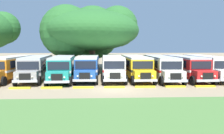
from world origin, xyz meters
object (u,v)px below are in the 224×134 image
parked_bus_slot_2 (63,67)px  parked_bus_slot_5 (135,66)px  parked_bus_slot_0 (12,66)px  parked_bus_slot_8 (206,66)px  parked_bus_slot_4 (113,66)px  parked_bus_slot_3 (88,66)px  parked_bus_slot_6 (160,66)px  parked_bus_slot_7 (184,66)px  parked_bus_slot_1 (37,66)px  broad_shade_tree (91,31)px

parked_bus_slot_2 → parked_bus_slot_5: (8.96, 0.48, 0.00)m
parked_bus_slot_0 → parked_bus_slot_8: same height
parked_bus_slot_0 → parked_bus_slot_4: same height
parked_bus_slot_8 → parked_bus_slot_0: bearing=-89.9°
parked_bus_slot_3 → parked_bus_slot_6: same height
parked_bus_slot_4 → parked_bus_slot_7: same height
parked_bus_slot_1 → parked_bus_slot_7: 18.40m
parked_bus_slot_0 → parked_bus_slot_7: size_ratio=1.00×
parked_bus_slot_3 → parked_bus_slot_8: bearing=89.0°
parked_bus_slot_4 → parked_bus_slot_6: bearing=83.8°
parked_bus_slot_0 → parked_bus_slot_3: same height
parked_bus_slot_3 → parked_bus_slot_5: (5.93, -0.35, 0.00)m
parked_bus_slot_6 → parked_bus_slot_7: same height
parked_bus_slot_7 → parked_bus_slot_6: bearing=-91.4°
parked_bus_slot_4 → parked_bus_slot_5: (2.88, -0.20, 0.00)m
parked_bus_slot_0 → parked_bus_slot_5: 15.30m
parked_bus_slot_1 → parked_bus_slot_8: same height
parked_bus_slot_2 → parked_bus_slot_5: 8.98m
parked_bus_slot_7 → parked_bus_slot_8: same height
parked_bus_slot_8 → broad_shade_tree: 18.77m
parked_bus_slot_5 → parked_bus_slot_7: size_ratio=1.00×
parked_bus_slot_1 → parked_bus_slot_2: same height
parked_bus_slot_4 → parked_bus_slot_7: (9.01, -0.60, 0.00)m
parked_bus_slot_0 → parked_bus_slot_1: (3.03, -0.10, 0.00)m
parked_bus_slot_6 → parked_bus_slot_8: 6.01m
parked_bus_slot_5 → parked_bus_slot_8: 9.09m
parked_bus_slot_4 → parked_bus_slot_5: same height
parked_bus_slot_3 → parked_bus_slot_6: size_ratio=1.00×
parked_bus_slot_4 → parked_bus_slot_8: 11.97m
parked_bus_slot_5 → broad_shade_tree: broad_shade_tree is taller
parked_bus_slot_4 → parked_bus_slot_5: size_ratio=1.00×
parked_bus_slot_8 → parked_bus_slot_2: bearing=-88.1°
parked_bus_slot_5 → parked_bus_slot_0: bearing=-92.3°
parked_bus_slot_0 → parked_bus_slot_6: 18.40m
broad_shade_tree → parked_bus_slot_3: bearing=-89.7°
parked_bus_slot_2 → broad_shade_tree: 11.92m
parked_bus_slot_0 → parked_bus_slot_7: 21.43m
parked_bus_slot_1 → parked_bus_slot_2: size_ratio=1.00×
parked_bus_slot_8 → broad_shade_tree: broad_shade_tree is taller
parked_bus_slot_6 → parked_bus_slot_7: bearing=91.4°
parked_bus_slot_7 → parked_bus_slot_3: bearing=-96.5°
parked_bus_slot_6 → parked_bus_slot_4: bearing=-96.7°
parked_bus_slot_4 → parked_bus_slot_5: 2.88m
parked_bus_slot_1 → parked_bus_slot_5: same height
parked_bus_slot_4 → parked_bus_slot_6: size_ratio=1.00×
parked_bus_slot_2 → parked_bus_slot_8: 18.06m
parked_bus_slot_1 → parked_bus_slot_3: bearing=88.6°
parked_bus_slot_2 → parked_bus_slot_3: same height
parked_bus_slot_1 → broad_shade_tree: size_ratio=0.62×
parked_bus_slot_0 → parked_bus_slot_1: same height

